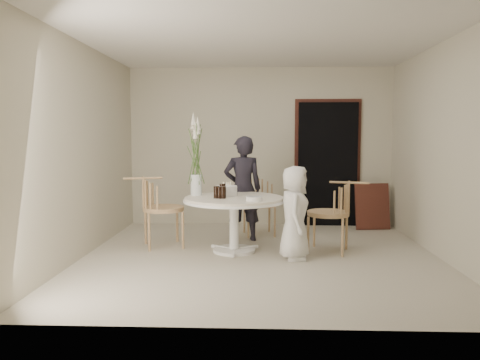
{
  "coord_description": "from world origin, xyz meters",
  "views": [
    {
      "loc": [
        -0.03,
        -5.84,
        1.52
      ],
      "look_at": [
        -0.27,
        0.3,
        0.95
      ],
      "focal_mm": 35.0,
      "sensor_mm": 36.0,
      "label": 1
    }
  ],
  "objects_px": {
    "chair_far": "(258,197)",
    "table": "(234,206)",
    "girl": "(243,189)",
    "boy": "(295,213)",
    "birthday_cake": "(227,191)",
    "chair_left": "(153,202)",
    "chair_right": "(338,206)",
    "flower_vase": "(196,156)"
  },
  "relations": [
    {
      "from": "chair_far",
      "to": "table",
      "type": "bearing_deg",
      "value": -115.02
    },
    {
      "from": "chair_left",
      "to": "chair_right",
      "type": "bearing_deg",
      "value": -114.35
    },
    {
      "from": "chair_far",
      "to": "flower_vase",
      "type": "height_order",
      "value": "flower_vase"
    },
    {
      "from": "chair_right",
      "to": "birthday_cake",
      "type": "relative_size",
      "value": 3.37
    },
    {
      "from": "chair_left",
      "to": "birthday_cake",
      "type": "relative_size",
      "value": 3.48
    },
    {
      "from": "chair_far",
      "to": "boy",
      "type": "distance_m",
      "value": 1.62
    },
    {
      "from": "chair_right",
      "to": "boy",
      "type": "distance_m",
      "value": 0.69
    },
    {
      "from": "chair_left",
      "to": "birthday_cake",
      "type": "height_order",
      "value": "chair_left"
    },
    {
      "from": "chair_left",
      "to": "boy",
      "type": "bearing_deg",
      "value": -126.04
    },
    {
      "from": "birthday_cake",
      "to": "chair_right",
      "type": "bearing_deg",
      "value": -4.94
    },
    {
      "from": "table",
      "to": "flower_vase",
      "type": "relative_size",
      "value": 1.18
    },
    {
      "from": "chair_left",
      "to": "girl",
      "type": "bearing_deg",
      "value": -88.13
    },
    {
      "from": "flower_vase",
      "to": "table",
      "type": "bearing_deg",
      "value": -18.14
    },
    {
      "from": "table",
      "to": "girl",
      "type": "distance_m",
      "value": 0.71
    },
    {
      "from": "chair_far",
      "to": "girl",
      "type": "height_order",
      "value": "girl"
    },
    {
      "from": "table",
      "to": "boy",
      "type": "relative_size",
      "value": 1.14
    },
    {
      "from": "chair_left",
      "to": "birthday_cake",
      "type": "xyz_separation_m",
      "value": [
        1.01,
        -0.08,
        0.16
      ]
    },
    {
      "from": "chair_left",
      "to": "flower_vase",
      "type": "height_order",
      "value": "flower_vase"
    },
    {
      "from": "chair_right",
      "to": "birthday_cake",
      "type": "distance_m",
      "value": 1.49
    },
    {
      "from": "chair_far",
      "to": "flower_vase",
      "type": "relative_size",
      "value": 0.78
    },
    {
      "from": "boy",
      "to": "flower_vase",
      "type": "relative_size",
      "value": 1.03
    },
    {
      "from": "table",
      "to": "flower_vase",
      "type": "xyz_separation_m",
      "value": [
        -0.52,
        0.17,
        0.65
      ]
    },
    {
      "from": "chair_right",
      "to": "girl",
      "type": "relative_size",
      "value": 0.62
    },
    {
      "from": "table",
      "to": "chair_right",
      "type": "bearing_deg",
      "value": 0.1
    },
    {
      "from": "chair_far",
      "to": "birthday_cake",
      "type": "xyz_separation_m",
      "value": [
        -0.42,
        -1.07,
        0.23
      ]
    },
    {
      "from": "table",
      "to": "birthday_cake",
      "type": "xyz_separation_m",
      "value": [
        -0.11,
        0.13,
        0.18
      ]
    },
    {
      "from": "table",
      "to": "flower_vase",
      "type": "distance_m",
      "value": 0.85
    },
    {
      "from": "girl",
      "to": "chair_far",
      "type": "bearing_deg",
      "value": -123.8
    },
    {
      "from": "chair_far",
      "to": "chair_right",
      "type": "xyz_separation_m",
      "value": [
        1.06,
        -1.2,
        0.05
      ]
    },
    {
      "from": "birthday_cake",
      "to": "chair_left",
      "type": "bearing_deg",
      "value": 175.58
    },
    {
      "from": "boy",
      "to": "birthday_cake",
      "type": "distance_m",
      "value": 1.02
    },
    {
      "from": "chair_far",
      "to": "birthday_cake",
      "type": "distance_m",
      "value": 1.17
    },
    {
      "from": "chair_left",
      "to": "flower_vase",
      "type": "xyz_separation_m",
      "value": [
        0.6,
        -0.04,
        0.63
      ]
    },
    {
      "from": "flower_vase",
      "to": "birthday_cake",
      "type": "bearing_deg",
      "value": -5.69
    },
    {
      "from": "chair_far",
      "to": "boy",
      "type": "relative_size",
      "value": 0.76
    },
    {
      "from": "birthday_cake",
      "to": "boy",
      "type": "bearing_deg",
      "value": -28.65
    },
    {
      "from": "chair_far",
      "to": "girl",
      "type": "bearing_deg",
      "value": -123.51
    },
    {
      "from": "girl",
      "to": "chair_left",
      "type": "bearing_deg",
      "value": 10.72
    },
    {
      "from": "chair_left",
      "to": "boy",
      "type": "relative_size",
      "value": 0.84
    },
    {
      "from": "boy",
      "to": "flower_vase",
      "type": "distance_m",
      "value": 1.55
    },
    {
      "from": "chair_right",
      "to": "chair_left",
      "type": "bearing_deg",
      "value": -77.77
    },
    {
      "from": "table",
      "to": "chair_far",
      "type": "relative_size",
      "value": 1.51
    }
  ]
}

